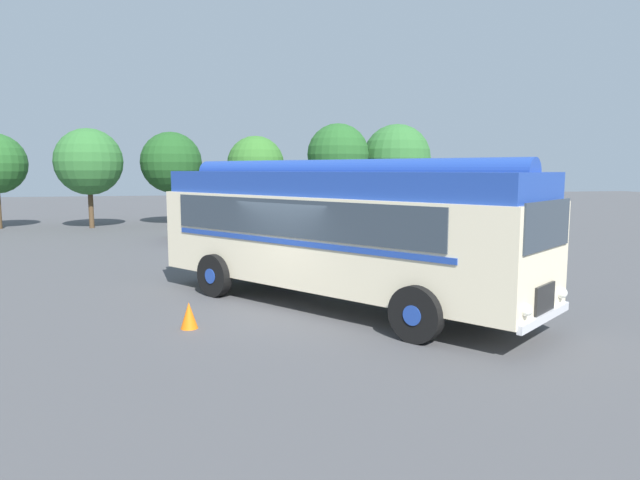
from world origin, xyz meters
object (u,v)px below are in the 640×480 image
(car_mid_left, at_px, (262,221))
(car_near_left, at_px, (193,222))
(car_mid_right, at_px, (316,221))
(vintage_bus, at_px, (334,227))
(box_van, at_px, (384,209))
(traffic_cone, at_px, (189,315))

(car_mid_left, bearing_deg, car_near_left, 179.51)
(car_near_left, bearing_deg, car_mid_right, -6.91)
(car_mid_right, bearing_deg, car_mid_left, 165.02)
(vintage_bus, bearing_deg, box_van, 66.31)
(car_mid_left, xyz_separation_m, traffic_cone, (-3.29, -14.92, -0.57))
(vintage_bus, bearing_deg, traffic_cone, -158.43)
(car_near_left, xyz_separation_m, car_mid_right, (5.63, -0.68, 0.00))
(car_near_left, height_order, box_van, box_van)
(car_near_left, distance_m, box_van, 8.95)
(box_van, bearing_deg, car_near_left, 174.80)
(vintage_bus, xyz_separation_m, box_van, (5.61, 12.79, -0.53))
(car_near_left, relative_size, car_mid_right, 1.01)
(box_van, bearing_deg, car_mid_right, 177.76)
(vintage_bus, height_order, car_mid_right, vintage_bus)
(car_near_left, xyz_separation_m, box_van, (8.90, -0.81, 0.52))
(car_near_left, bearing_deg, vintage_bus, -76.39)
(car_mid_left, relative_size, traffic_cone, 7.73)
(car_near_left, bearing_deg, traffic_cone, -90.44)
(box_van, bearing_deg, vintage_bus, -113.69)
(traffic_cone, bearing_deg, car_near_left, 89.56)
(traffic_cone, bearing_deg, vintage_bus, 21.57)
(car_mid_right, distance_m, box_van, 3.32)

